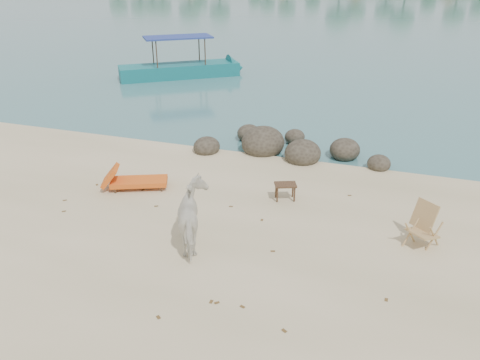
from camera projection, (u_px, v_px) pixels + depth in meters
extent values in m
ellipsoid|color=#2E281F|center=(207.00, 148.00, 15.20)|extent=(0.86, 0.94, 0.64)
ellipsoid|color=#2E281F|center=(263.00, 143.00, 15.27)|extent=(1.40, 1.54, 1.05)
ellipsoid|color=#2E281F|center=(303.00, 154.00, 14.55)|extent=(1.13, 1.24, 0.85)
ellipsoid|color=#2E281F|center=(345.00, 151.00, 14.90)|extent=(0.96, 1.06, 0.72)
ellipsoid|color=#2E281F|center=(379.00, 165.00, 14.01)|extent=(0.69, 0.76, 0.52)
ellipsoid|color=#2E281F|center=(249.00, 134.00, 16.40)|extent=(0.81, 0.89, 0.61)
ellipsoid|color=#2E281F|center=(295.00, 138.00, 16.13)|extent=(0.70, 0.76, 0.52)
imported|color=silver|center=(195.00, 218.00, 9.96)|extent=(1.39, 1.78, 1.37)
plane|color=brown|center=(143.00, 191.00, 12.67)|extent=(0.12, 0.12, 0.00)
plane|color=brown|center=(158.00, 319.00, 8.15)|extent=(0.14, 0.14, 0.00)
plane|color=brown|center=(284.00, 332.00, 7.86)|extent=(0.14, 0.14, 0.00)
plane|color=brown|center=(64.00, 212.00, 11.59)|extent=(0.14, 0.14, 0.00)
plane|color=brown|center=(65.00, 201.00, 12.12)|extent=(0.14, 0.14, 0.00)
plane|color=brown|center=(242.00, 308.00, 8.40)|extent=(0.13, 0.13, 0.00)
plane|color=brown|center=(231.00, 207.00, 11.82)|extent=(0.12, 0.12, 0.00)
plane|color=brown|center=(349.00, 196.00, 12.37)|extent=(0.13, 0.13, 0.00)
plane|color=brown|center=(211.00, 303.00, 8.52)|extent=(0.10, 0.10, 0.00)
plane|color=brown|center=(273.00, 252.00, 10.00)|extent=(0.13, 0.13, 0.00)
plane|color=brown|center=(156.00, 207.00, 11.83)|extent=(0.14, 0.14, 0.00)
plane|color=brown|center=(97.00, 186.00, 12.96)|extent=(0.14, 0.14, 0.00)
plane|color=brown|center=(262.00, 221.00, 11.20)|extent=(0.11, 0.11, 0.00)
plane|color=brown|center=(386.00, 301.00, 8.57)|extent=(0.10, 0.10, 0.00)
plane|color=brown|center=(217.00, 304.00, 8.50)|extent=(0.14, 0.14, 0.00)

